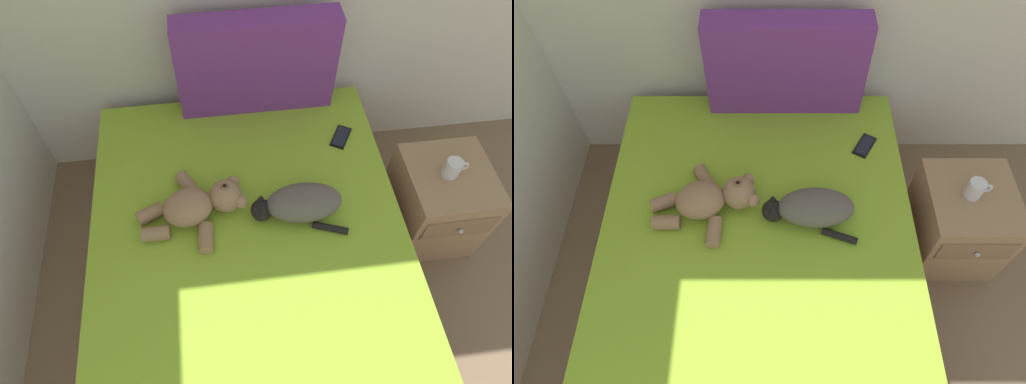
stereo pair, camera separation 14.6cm
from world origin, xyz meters
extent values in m
cube|color=#9E7A56|center=(1.14, 2.89, 0.16)|extent=(1.47, 1.96, 0.32)
cube|color=white|center=(1.14, 2.89, 0.41)|extent=(1.43, 1.90, 0.19)
cube|color=#8CB72D|center=(1.14, 2.95, 0.52)|extent=(1.41, 1.77, 0.02)
cube|color=#72338C|center=(1.27, 3.77, 0.79)|extent=(0.80, 0.14, 0.53)
ellipsoid|color=#59514C|center=(1.40, 3.06, 0.60)|extent=(0.34, 0.19, 0.15)
sphere|color=black|center=(1.21, 3.06, 0.58)|extent=(0.10, 0.10, 0.10)
cone|color=black|center=(1.21, 3.03, 0.64)|extent=(0.04, 0.04, 0.04)
cone|color=black|center=(1.21, 3.08, 0.64)|extent=(0.04, 0.04, 0.04)
cylinder|color=black|center=(1.50, 2.95, 0.54)|extent=(0.16, 0.08, 0.03)
ellipsoid|color=black|center=(1.30, 3.09, 0.55)|extent=(0.10, 0.06, 0.04)
ellipsoid|color=#937051|center=(0.88, 3.10, 0.60)|extent=(0.26, 0.23, 0.15)
sphere|color=#937051|center=(1.05, 3.13, 0.60)|extent=(0.15, 0.15, 0.15)
sphere|color=brown|center=(1.05, 3.13, 0.65)|extent=(0.06, 0.06, 0.06)
sphere|color=black|center=(1.05, 3.13, 0.68)|extent=(0.02, 0.02, 0.02)
sphere|color=#937051|center=(1.09, 3.20, 0.61)|extent=(0.06, 0.06, 0.06)
sphere|color=#937051|center=(1.12, 3.09, 0.61)|extent=(0.06, 0.06, 0.06)
cylinder|color=#937051|center=(0.88, 3.25, 0.56)|extent=(0.12, 0.15, 0.06)
cylinder|color=#937051|center=(0.71, 3.11, 0.56)|extent=(0.14, 0.11, 0.06)
cylinder|color=#937051|center=(0.95, 2.96, 0.56)|extent=(0.07, 0.13, 0.06)
cylinder|color=#937051|center=(0.73, 3.01, 0.56)|extent=(0.12, 0.07, 0.06)
cube|color=black|center=(1.67, 3.47, 0.53)|extent=(0.14, 0.16, 0.01)
cube|color=black|center=(1.67, 3.47, 0.54)|extent=(0.12, 0.14, 0.00)
cube|color=#9E7A56|center=(2.17, 3.18, 0.26)|extent=(0.43, 0.44, 0.51)
cube|color=#866849|center=(2.17, 2.96, 0.37)|extent=(0.36, 0.01, 0.14)
sphere|color=#B2B2B7|center=(2.17, 2.94, 0.37)|extent=(0.02, 0.02, 0.02)
cylinder|color=silver|center=(2.15, 3.19, 0.56)|extent=(0.08, 0.08, 0.09)
torus|color=silver|center=(2.20, 3.19, 0.57)|extent=(0.06, 0.01, 0.06)
camera|label=1|loc=(1.05, 2.02, 2.27)|focal=31.30mm
camera|label=2|loc=(1.19, 2.01, 2.27)|focal=31.30mm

